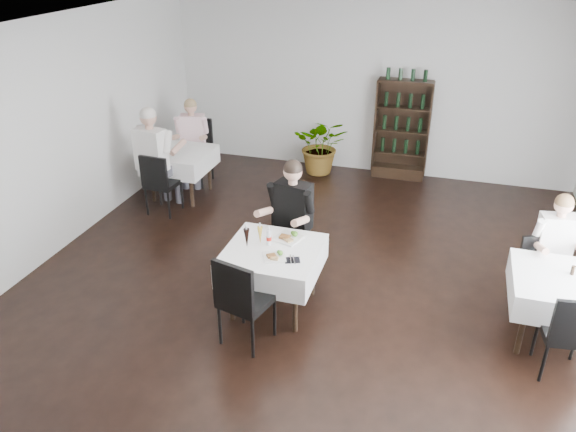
# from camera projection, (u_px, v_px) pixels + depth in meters

# --- Properties ---
(room_shell) EXTENTS (9.00, 9.00, 9.00)m
(room_shell) POSITION_uv_depth(u_px,v_px,m) (299.00, 192.00, 5.77)
(room_shell) COLOR black
(room_shell) RESTS_ON ground
(wine_shelf) EXTENTS (0.90, 0.28, 1.75)m
(wine_shelf) POSITION_uv_depth(u_px,v_px,m) (402.00, 131.00, 9.59)
(wine_shelf) COLOR black
(wine_shelf) RESTS_ON ground
(main_table) EXTENTS (1.03, 1.03, 0.77)m
(main_table) POSITION_uv_depth(u_px,v_px,m) (273.00, 260.00, 6.25)
(main_table) COLOR black
(main_table) RESTS_ON ground
(left_table) EXTENTS (0.98, 0.98, 0.77)m
(left_table) POSITION_uv_depth(u_px,v_px,m) (180.00, 160.00, 9.00)
(left_table) COLOR black
(left_table) RESTS_ON ground
(right_table) EXTENTS (0.98, 0.98, 0.77)m
(right_table) POSITION_uv_depth(u_px,v_px,m) (561.00, 290.00, 5.73)
(right_table) COLOR black
(right_table) RESTS_ON ground
(potted_tree) EXTENTS (1.03, 0.93, 1.03)m
(potted_tree) POSITION_uv_depth(u_px,v_px,m) (322.00, 145.00, 9.93)
(potted_tree) COLOR #215F20
(potted_tree) RESTS_ON ground
(main_chair_far) EXTENTS (0.53, 0.53, 1.02)m
(main_chair_far) POSITION_uv_depth(u_px,v_px,m) (285.00, 235.00, 6.85)
(main_chair_far) COLOR black
(main_chair_far) RESTS_ON ground
(main_chair_near) EXTENTS (0.58, 0.58, 1.04)m
(main_chair_near) POSITION_uv_depth(u_px,v_px,m) (241.00, 297.00, 5.66)
(main_chair_near) COLOR black
(main_chair_near) RESTS_ON ground
(left_chair_far) EXTENTS (0.50, 0.51, 1.09)m
(left_chair_far) POSITION_uv_depth(u_px,v_px,m) (196.00, 146.00, 9.56)
(left_chair_far) COLOR black
(left_chair_far) RESTS_ON ground
(left_chair_near) EXTENTS (0.47, 0.47, 0.98)m
(left_chair_near) POSITION_uv_depth(u_px,v_px,m) (159.00, 180.00, 8.42)
(left_chair_near) COLOR black
(left_chair_near) RESTS_ON ground
(right_chair_far) EXTENTS (0.52, 0.52, 0.87)m
(right_chair_far) POSITION_uv_depth(u_px,v_px,m) (538.00, 270.00, 6.30)
(right_chair_far) COLOR black
(right_chair_far) RESTS_ON ground
(right_chair_near) EXTENTS (0.49, 0.49, 0.96)m
(right_chair_near) POSITION_uv_depth(u_px,v_px,m) (569.00, 331.00, 5.26)
(right_chair_near) COLOR black
(right_chair_near) RESTS_ON ground
(diner_main) EXTENTS (0.63, 0.66, 1.54)m
(diner_main) POSITION_uv_depth(u_px,v_px,m) (290.00, 213.00, 6.69)
(diner_main) COLOR #424149
(diner_main) RESTS_ON ground
(diner_left_far) EXTENTS (0.60, 0.63, 1.45)m
(diner_left_far) POSITION_uv_depth(u_px,v_px,m) (192.00, 136.00, 9.39)
(diner_left_far) COLOR #424149
(diner_left_far) RESTS_ON ground
(diner_left_near) EXTENTS (0.66, 0.69, 1.66)m
(diner_left_near) POSITION_uv_depth(u_px,v_px,m) (156.00, 151.00, 8.39)
(diner_left_near) COLOR #424149
(diner_left_near) RESTS_ON ground
(diner_right_far) EXTENTS (0.56, 0.58, 1.38)m
(diner_right_far) POSITION_uv_depth(u_px,v_px,m) (557.00, 244.00, 6.22)
(diner_right_far) COLOR #424149
(diner_right_far) RESTS_ON ground
(plate_far) EXTENTS (0.35, 0.35, 0.09)m
(plate_far) POSITION_uv_depth(u_px,v_px,m) (289.00, 238.00, 6.37)
(plate_far) COLOR white
(plate_far) RESTS_ON main_table
(plate_near) EXTENTS (0.31, 0.31, 0.07)m
(plate_near) POSITION_uv_depth(u_px,v_px,m) (275.00, 256.00, 6.01)
(plate_near) COLOR white
(plate_near) RESTS_ON main_table
(pilsner_dark) EXTENTS (0.07, 0.07, 0.29)m
(pilsner_dark) POSITION_uv_depth(u_px,v_px,m) (247.00, 238.00, 6.15)
(pilsner_dark) COLOR black
(pilsner_dark) RESTS_ON main_table
(pilsner_lager) EXTENTS (0.06, 0.06, 0.26)m
(pilsner_lager) POSITION_uv_depth(u_px,v_px,m) (260.00, 235.00, 6.24)
(pilsner_lager) COLOR gold
(pilsner_lager) RESTS_ON main_table
(coke_bottle) EXTENTS (0.06, 0.06, 0.23)m
(coke_bottle) POSITION_uv_depth(u_px,v_px,m) (269.00, 237.00, 6.22)
(coke_bottle) COLOR silver
(coke_bottle) RESTS_ON main_table
(napkin_cutlery) EXTENTS (0.19, 0.17, 0.02)m
(napkin_cutlery) POSITION_uv_depth(u_px,v_px,m) (292.00, 260.00, 5.96)
(napkin_cutlery) COLOR black
(napkin_cutlery) RESTS_ON main_table
(pepper_mill) EXTENTS (0.05, 0.05, 0.10)m
(pepper_mill) POSITION_uv_depth(u_px,v_px,m) (573.00, 270.00, 5.70)
(pepper_mill) COLOR black
(pepper_mill) RESTS_ON right_table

